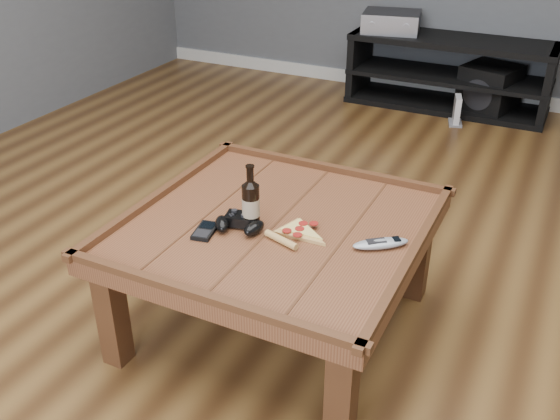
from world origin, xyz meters
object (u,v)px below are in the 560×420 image
at_px(coffee_table, 276,238).
at_px(subwoofer, 489,89).
at_px(remote_control, 381,243).
at_px(game_console, 457,111).
at_px(game_controller, 240,223).
at_px(av_receiver, 391,22).
at_px(media_console, 448,74).
at_px(smartphone, 205,231).
at_px(pizza_slice, 297,232).
at_px(beer_bottle, 251,203).

xyz_separation_m(coffee_table, subwoofer, (0.29, 2.76, -0.22)).
relative_size(remote_control, game_console, 0.97).
xyz_separation_m(remote_control, game_console, (-0.23, 2.43, -0.38)).
distance_m(game_controller, av_receiver, 2.86).
distance_m(coffee_table, media_console, 2.75).
bearing_deg(smartphone, game_console, 71.10).
bearing_deg(pizza_slice, smartphone, -138.28).
bearing_deg(media_console, game_console, -64.57).
relative_size(coffee_table, smartphone, 8.10).
relative_size(pizza_slice, smartphone, 2.16).
bearing_deg(coffee_table, remote_control, 1.93).
relative_size(smartphone, subwoofer, 0.30).
bearing_deg(smartphone, game_controller, 26.41).
bearing_deg(media_console, av_receiver, -179.36).
distance_m(av_receiver, subwoofer, 0.84).
height_order(smartphone, game_console, smartphone).
bearing_deg(media_console, coffee_table, -90.00).
height_order(media_console, beer_bottle, beer_bottle).
distance_m(coffee_table, av_receiver, 2.79).
distance_m(media_console, game_console, 0.38).
xyz_separation_m(coffee_table, pizza_slice, (0.10, -0.04, 0.07)).
height_order(smartphone, remote_control, remote_control).
distance_m(coffee_table, remote_control, 0.38).
xyz_separation_m(game_controller, game_console, (0.24, 2.53, -0.39)).
distance_m(coffee_table, game_console, 2.47).
bearing_deg(game_console, pizza_slice, -106.67).
height_order(beer_bottle, game_controller, beer_bottle).
bearing_deg(remote_control, game_console, 148.24).
bearing_deg(coffee_table, beer_bottle, -138.25).
relative_size(av_receiver, subwoofer, 1.06).
xyz_separation_m(media_console, beer_bottle, (-0.07, -2.81, 0.30)).
relative_size(coffee_table, av_receiver, 2.29).
xyz_separation_m(game_controller, subwoofer, (0.39, 2.85, -0.30)).
distance_m(coffee_table, beer_bottle, 0.18).
height_order(remote_control, av_receiver, av_receiver).
relative_size(beer_bottle, game_controller, 1.23).
bearing_deg(pizza_slice, game_console, 106.54).
bearing_deg(smartphone, media_console, 74.71).
xyz_separation_m(media_console, game_controller, (-0.10, -2.84, 0.23)).
xyz_separation_m(coffee_table, av_receiver, (-0.45, 2.74, 0.18)).
bearing_deg(game_console, coffee_table, -108.93).
height_order(game_controller, pizza_slice, game_controller).
distance_m(smartphone, subwoofer, 2.98).
height_order(pizza_slice, remote_control, remote_control).
xyz_separation_m(beer_bottle, game_console, (0.21, 2.50, -0.46)).
distance_m(av_receiver, game_console, 0.82).
distance_m(coffee_table, subwoofer, 2.79).
distance_m(beer_bottle, game_console, 2.55).
bearing_deg(beer_bottle, av_receiver, 97.76).
bearing_deg(pizza_slice, coffee_table, 176.72).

